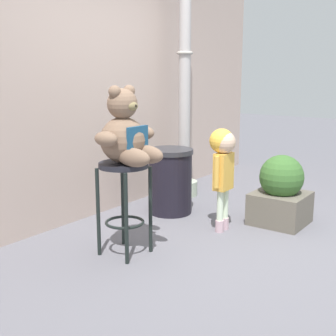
{
  "coord_description": "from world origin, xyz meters",
  "views": [
    {
      "loc": [
        -3.31,
        -1.75,
        1.5
      ],
      "look_at": [
        -0.11,
        0.57,
        0.67
      ],
      "focal_mm": 48.45,
      "sensor_mm": 36.0,
      "label": 1
    }
  ],
  "objects_px": {
    "bar_stool_with_teddy": "(124,189)",
    "lamppost": "(184,99)",
    "planter_with_shrub": "(281,193)",
    "trash_bin": "(170,181)",
    "teddy_bear": "(126,135)",
    "child_walking": "(223,157)"
  },
  "relations": [
    {
      "from": "trash_bin",
      "to": "planter_with_shrub",
      "type": "height_order",
      "value": "trash_bin"
    },
    {
      "from": "bar_stool_with_teddy",
      "to": "lamppost",
      "type": "height_order",
      "value": "lamppost"
    },
    {
      "from": "teddy_bear",
      "to": "lamppost",
      "type": "height_order",
      "value": "lamppost"
    },
    {
      "from": "bar_stool_with_teddy",
      "to": "lamppost",
      "type": "relative_size",
      "value": 0.26
    },
    {
      "from": "trash_bin",
      "to": "lamppost",
      "type": "relative_size",
      "value": 0.24
    },
    {
      "from": "lamppost",
      "to": "teddy_bear",
      "type": "bearing_deg",
      "value": -160.03
    },
    {
      "from": "teddy_bear",
      "to": "lamppost",
      "type": "distance_m",
      "value": 1.96
    },
    {
      "from": "trash_bin",
      "to": "child_walking",
      "type": "bearing_deg",
      "value": -103.46
    },
    {
      "from": "trash_bin",
      "to": "lamppost",
      "type": "distance_m",
      "value": 1.11
    },
    {
      "from": "trash_bin",
      "to": "lamppost",
      "type": "height_order",
      "value": "lamppost"
    },
    {
      "from": "trash_bin",
      "to": "planter_with_shrub",
      "type": "xyz_separation_m",
      "value": [
        0.36,
        -1.11,
        -0.03
      ]
    },
    {
      "from": "teddy_bear",
      "to": "lamppost",
      "type": "relative_size",
      "value": 0.21
    },
    {
      "from": "bar_stool_with_teddy",
      "to": "trash_bin",
      "type": "relative_size",
      "value": 1.11
    },
    {
      "from": "teddy_bear",
      "to": "planter_with_shrub",
      "type": "height_order",
      "value": "teddy_bear"
    },
    {
      "from": "teddy_bear",
      "to": "planter_with_shrub",
      "type": "distance_m",
      "value": 1.81
    },
    {
      "from": "bar_stool_with_teddy",
      "to": "child_walking",
      "type": "xyz_separation_m",
      "value": [
        0.98,
        -0.38,
        0.16
      ]
    },
    {
      "from": "planter_with_shrub",
      "to": "bar_stool_with_teddy",
      "type": "bearing_deg",
      "value": 153.57
    },
    {
      "from": "child_walking",
      "to": "planter_with_shrub",
      "type": "height_order",
      "value": "child_walking"
    },
    {
      "from": "trash_bin",
      "to": "planter_with_shrub",
      "type": "distance_m",
      "value": 1.16
    },
    {
      "from": "lamppost",
      "to": "planter_with_shrub",
      "type": "height_order",
      "value": "lamppost"
    },
    {
      "from": "teddy_bear",
      "to": "planter_with_shrub",
      "type": "bearing_deg",
      "value": -25.54
    },
    {
      "from": "bar_stool_with_teddy",
      "to": "lamppost",
      "type": "bearing_deg",
      "value": 19.16
    }
  ]
}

